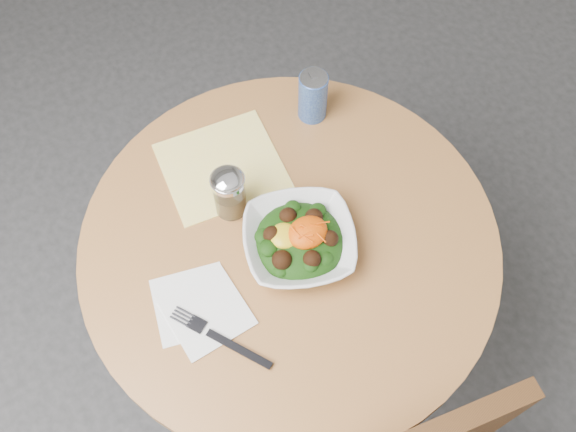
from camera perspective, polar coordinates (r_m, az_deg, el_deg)
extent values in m
plane|color=#2C2C2E|center=(2.06, 0.09, -11.55)|extent=(6.00, 6.00, 0.00)
cylinder|color=black|center=(2.05, 0.09, -11.42)|extent=(0.52, 0.52, 0.03)
cylinder|color=black|center=(1.73, 0.11, -8.00)|extent=(0.10, 0.10, 0.71)
cylinder|color=#BA7C43|center=(1.39, 0.13, -2.40)|extent=(0.90, 0.90, 0.04)
cube|color=yellow|center=(1.47, -5.91, 4.44)|extent=(0.29, 0.28, 0.00)
cube|color=white|center=(1.32, -8.49, -7.72)|extent=(0.19, 0.19, 0.00)
cube|color=white|center=(1.31, -7.22, -8.49)|extent=(0.15, 0.15, 0.00)
imported|color=silver|center=(1.33, 1.01, -2.27)|extent=(0.31, 0.31, 0.06)
ellipsoid|color=black|center=(1.33, 1.00, -2.30)|extent=(0.19, 0.19, 0.07)
ellipsoid|color=gold|center=(1.31, -0.35, -1.75)|extent=(0.06, 0.06, 0.02)
ellipsoid|color=#EB4B05|center=(1.31, 1.75, -1.46)|extent=(0.09, 0.07, 0.04)
cube|color=black|center=(1.27, -4.37, -11.72)|extent=(0.08, 0.13, 0.00)
cube|color=black|center=(1.30, -8.73, -9.17)|extent=(0.06, 0.08, 0.00)
cylinder|color=silver|center=(1.36, -5.21, 1.84)|extent=(0.07, 0.07, 0.10)
cylinder|color=#A6874D|center=(1.38, -5.13, 1.35)|extent=(0.06, 0.06, 0.06)
cylinder|color=silver|center=(1.31, -5.41, 3.12)|extent=(0.07, 0.07, 0.01)
ellipsoid|color=silver|center=(1.31, -5.43, 3.27)|extent=(0.07, 0.07, 0.03)
cylinder|color=navy|center=(1.50, 2.22, 10.57)|extent=(0.07, 0.07, 0.13)
cylinder|color=#B2B2B9|center=(1.45, 2.31, 12.18)|extent=(0.06, 0.06, 0.00)
cube|color=#B2B2B9|center=(1.46, 2.19, 12.48)|extent=(0.02, 0.02, 0.00)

